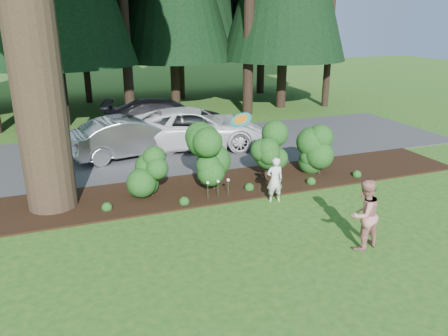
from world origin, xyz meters
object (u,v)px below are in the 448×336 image
(car_silver_wagon, at_px, (130,137))
(adult, at_px, (364,215))
(car_dark_suv, at_px, (166,117))
(frisbee, at_px, (241,120))
(car_white_suv, at_px, (195,128))
(child, at_px, (275,180))

(car_silver_wagon, relative_size, adult, 2.74)
(car_dark_suv, relative_size, frisbee, 9.48)
(car_white_suv, xyz_separation_m, car_dark_suv, (-0.58, 2.27, 0.00))
(car_dark_suv, height_order, child, car_dark_suv)
(car_silver_wagon, xyz_separation_m, car_white_suv, (2.51, 0.30, 0.04))
(car_silver_wagon, xyz_separation_m, frisbee, (1.95, -5.66, 1.66))
(car_white_suv, bearing_deg, frisbee, -173.81)
(child, distance_m, frisbee, 2.07)
(child, bearing_deg, car_white_suv, -77.86)
(child, height_order, frisbee, frisbee)
(car_white_suv, distance_m, adult, 8.87)
(frisbee, bearing_deg, adult, -59.22)
(car_white_suv, distance_m, frisbee, 6.20)
(adult, bearing_deg, car_silver_wagon, -79.16)
(car_white_suv, height_order, frisbee, frisbee)
(car_silver_wagon, distance_m, car_dark_suv, 3.21)
(child, bearing_deg, adult, 109.05)
(car_dark_suv, relative_size, child, 4.11)
(car_silver_wagon, height_order, frisbee, frisbee)
(car_white_suv, distance_m, car_dark_suv, 2.34)
(car_white_suv, height_order, adult, adult)
(car_dark_suv, bearing_deg, car_silver_wagon, 156.03)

